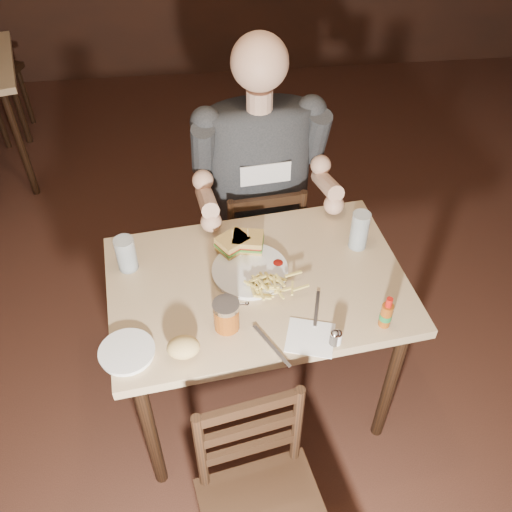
{
  "coord_description": "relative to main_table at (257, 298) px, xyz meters",
  "views": [
    {
      "loc": [
        0.0,
        -1.13,
        2.29
      ],
      "look_at": [
        0.16,
        0.34,
        0.85
      ],
      "focal_mm": 40.0,
      "sensor_mm": 36.0,
      "label": 1
    }
  ],
  "objects": [
    {
      "name": "fries_pile",
      "position": [
        0.05,
        -0.06,
        0.13
      ],
      "size": [
        0.26,
        0.2,
        0.04
      ],
      "primitive_type": null,
      "rotation": [
        0.0,
        0.0,
        0.12
      ],
      "color": "#DCC557",
      "rests_on": "dinner_plate"
    },
    {
      "name": "knife",
      "position": [
        0.01,
        -0.3,
        0.1
      ],
      "size": [
        0.11,
        0.19,
        0.0
      ],
      "primitive_type": "cube",
      "rotation": [
        0.0,
        0.0,
        0.49
      ],
      "color": "silver",
      "rests_on": "napkin"
    },
    {
      "name": "dinner_plate",
      "position": [
        -0.02,
        0.04,
        0.1
      ],
      "size": [
        0.31,
        0.31,
        0.02
      ],
      "primitive_type": "cylinder",
      "rotation": [
        0.0,
        0.0,
        0.12
      ],
      "color": "white",
      "rests_on": "main_table"
    },
    {
      "name": "side_plate",
      "position": [
        -0.46,
        -0.28,
        0.1
      ],
      "size": [
        0.2,
        0.2,
        0.01
      ],
      "primitive_type": "cylinder",
      "rotation": [
        0.0,
        0.0,
        0.12
      ],
      "color": "white",
      "rests_on": "main_table"
    },
    {
      "name": "syrup_dispenser",
      "position": [
        -0.13,
        -0.2,
        0.15
      ],
      "size": [
        0.1,
        0.1,
        0.12
      ],
      "primitive_type": null,
      "rotation": [
        0.0,
        0.0,
        0.12
      ],
      "color": "#843D0F",
      "rests_on": "main_table"
    },
    {
      "name": "pepper_shaker",
      "position": [
        0.22,
        -0.31,
        0.12
      ],
      "size": [
        0.04,
        0.04,
        0.06
      ],
      "primitive_type": null,
      "rotation": [
        0.0,
        0.0,
        0.12
      ],
      "color": "#38332D",
      "rests_on": "main_table"
    },
    {
      "name": "glass_left",
      "position": [
        -0.47,
        0.12,
        0.16
      ],
      "size": [
        0.08,
        0.08,
        0.14
      ],
      "primitive_type": "cylinder",
      "rotation": [
        0.0,
        0.0,
        0.12
      ],
      "color": "silver",
      "rests_on": "main_table"
    },
    {
      "name": "fork",
      "position": [
        0.19,
        -0.16,
        0.1
      ],
      "size": [
        0.05,
        0.16,
        0.01
      ],
      "primitive_type": "cube",
      "rotation": [
        0.0,
        0.0,
        -0.26
      ],
      "color": "silver",
      "rests_on": "napkin"
    },
    {
      "name": "napkin",
      "position": [
        0.15,
        -0.28,
        0.09
      ],
      "size": [
        0.19,
        0.19,
        0.0
      ],
      "primitive_type": "cube",
      "rotation": [
        0.0,
        0.0,
        -0.29
      ],
      "color": "white",
      "rests_on": "main_table"
    },
    {
      "name": "sandwich_left",
      "position": [
        -0.02,
        0.16,
        0.16
      ],
      "size": [
        0.13,
        0.11,
        0.1
      ],
      "primitive_type": null,
      "rotation": [
        0.0,
        0.0,
        -0.2
      ],
      "color": "tan",
      "rests_on": "dinner_plate"
    },
    {
      "name": "main_table",
      "position": [
        0.0,
        0.0,
        0.0
      ],
      "size": [
        1.16,
        0.84,
        0.77
      ],
      "rotation": [
        0.0,
        0.0,
        0.12
      ],
      "color": "tan",
      "rests_on": "ground"
    },
    {
      "name": "glass_right",
      "position": [
        0.41,
        0.15,
        0.17
      ],
      "size": [
        0.08,
        0.08,
        0.16
      ],
      "primitive_type": "cylinder",
      "rotation": [
        0.0,
        0.0,
        0.12
      ],
      "color": "silver",
      "rests_on": "main_table"
    },
    {
      "name": "ketchup_dollop",
      "position": [
        0.08,
        0.06,
        0.11
      ],
      "size": [
        0.04,
        0.04,
        0.01
      ],
      "primitive_type": "ellipsoid",
      "rotation": [
        0.0,
        0.0,
        0.12
      ],
      "color": "maroon",
      "rests_on": "dinner_plate"
    },
    {
      "name": "salt_shaker",
      "position": [
        0.23,
        -0.31,
        0.12
      ],
      "size": [
        0.03,
        0.03,
        0.06
      ],
      "primitive_type": null,
      "rotation": [
        0.0,
        0.0,
        0.12
      ],
      "color": "white",
      "rests_on": "main_table"
    },
    {
      "name": "diner",
      "position": [
        0.08,
        0.53,
        0.26
      ],
      "size": [
        0.63,
        0.52,
        1.02
      ],
      "primitive_type": null,
      "rotation": [
        0.0,
        0.0,
        0.1
      ],
      "color": "#313336",
      "rests_on": "chair_far"
    },
    {
      "name": "chair_far",
      "position": [
        0.07,
        0.58,
        -0.26
      ],
      "size": [
        0.43,
        0.46,
        0.83
      ],
      "primitive_type": null,
      "rotation": [
        0.0,
        0.0,
        3.24
      ],
      "color": "black",
      "rests_on": "ground"
    },
    {
      "name": "sandwich_right",
      "position": [
        -0.08,
        0.16,
        0.16
      ],
      "size": [
        0.14,
        0.14,
        0.1
      ],
      "primitive_type": null,
      "rotation": [
        0.0,
        0.0,
        0.59
      ],
      "color": "tan",
      "rests_on": "dinner_plate"
    },
    {
      "name": "room_shell",
      "position": [
        -0.16,
        -0.29,
        0.72
      ],
      "size": [
        7.0,
        7.0,
        7.0
      ],
      "color": "black",
      "rests_on": "ground"
    },
    {
      "name": "hot_sauce",
      "position": [
        0.41,
        -0.25,
        0.16
      ],
      "size": [
        0.04,
        0.04,
        0.13
      ],
      "primitive_type": null,
      "rotation": [
        0.0,
        0.0,
        0.12
      ],
      "color": "#843D0F",
      "rests_on": "main_table"
    },
    {
      "name": "bread_roll",
      "position": [
        -0.27,
        -0.3,
        0.14
      ],
      "size": [
        0.12,
        0.1,
        0.06
      ],
      "primitive_type": "ellipsoid",
      "rotation": [
        0.0,
        0.0,
        0.12
      ],
      "color": "tan",
      "rests_on": "side_plate"
    }
  ]
}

